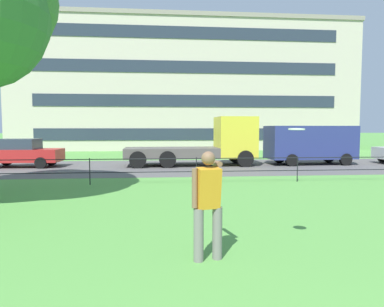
{
  "coord_description": "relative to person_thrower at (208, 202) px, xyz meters",
  "views": [
    {
      "loc": [
        -1.36,
        -0.42,
        2.11
      ],
      "look_at": [
        -0.52,
        8.81,
        1.43
      ],
      "focal_mm": 32.44,
      "sensor_mm": 36.0,
      "label": 1
    }
  ],
  "objects": [
    {
      "name": "street_strip",
      "position": [
        0.62,
        13.36,
        -0.94
      ],
      "size": [
        80.0,
        7.93,
        0.01
      ],
      "primitive_type": "cube",
      "color": "#565454",
      "rests_on": "ground"
    },
    {
      "name": "park_fence",
      "position": [
        0.62,
        7.73,
        -0.27
      ],
      "size": [
        39.96,
        0.04,
        1.0
      ],
      "color": "black",
      "rests_on": "ground"
    },
    {
      "name": "person_thrower",
      "position": [
        0.0,
        0.0,
        0.0
      ],
      "size": [
        0.5,
        0.84,
        1.74
      ],
      "color": "slate",
      "rests_on": "ground"
    },
    {
      "name": "frisbee",
      "position": [
        1.51,
        0.19,
        1.14
      ],
      "size": [
        0.38,
        0.38,
        0.04
      ],
      "color": "white"
    },
    {
      "name": "car_red_right",
      "position": [
        -8.21,
        14.08,
        -0.17
      ],
      "size": [
        4.05,
        1.91,
        1.54
      ],
      "color": "red",
      "rests_on": "ground"
    },
    {
      "name": "flatbed_truck_center",
      "position": [
        2.04,
        14.11,
        0.27
      ],
      "size": [
        7.35,
        2.56,
        2.75
      ],
      "color": "yellow",
      "rests_on": "ground"
    },
    {
      "name": "panel_van_left",
      "position": [
        7.97,
        14.12,
        0.33
      ],
      "size": [
        5.07,
        2.25,
        2.24
      ],
      "color": "navy",
      "rests_on": "ground"
    },
    {
      "name": "apartment_building_background",
      "position": [
        1.93,
        34.3,
        5.43
      ],
      "size": [
        33.53,
        15.22,
        12.74
      ],
      "color": "beige",
      "rests_on": "ground"
    }
  ]
}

